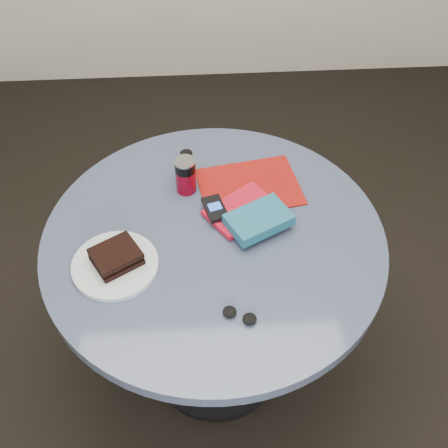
{
  "coord_description": "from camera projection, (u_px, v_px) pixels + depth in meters",
  "views": [
    {
      "loc": [
        -0.04,
        -1.07,
        1.98
      ],
      "look_at": [
        0.03,
        0.0,
        0.8
      ],
      "focal_mm": 45.0,
      "sensor_mm": 36.0,
      "label": 1
    }
  ],
  "objects": [
    {
      "name": "table",
      "position": [
        214.0,
        270.0,
        1.75
      ],
      "size": [
        1.0,
        1.0,
        0.75
      ],
      "color": "black",
      "rests_on": "ground"
    },
    {
      "name": "magazine",
      "position": [
        249.0,
        187.0,
        1.76
      ],
      "size": [
        0.34,
        0.28,
        0.01
      ],
      "primitive_type": "cube",
      "rotation": [
        0.0,
        0.0,
        0.17
      ],
      "color": "maroon",
      "rests_on": "table"
    },
    {
      "name": "soda_can",
      "position": [
        186.0,
        175.0,
        1.71
      ],
      "size": [
        0.07,
        0.07,
        0.12
      ],
      "color": "maroon",
      "rests_on": "table"
    },
    {
      "name": "sandwich",
      "position": [
        116.0,
        257.0,
        1.53
      ],
      "size": [
        0.16,
        0.15,
        0.04
      ],
      "color": "black",
      "rests_on": "plate"
    },
    {
      "name": "red_book",
      "position": [
        241.0,
        210.0,
        1.68
      ],
      "size": [
        0.24,
        0.23,
        0.02
      ],
      "primitive_type": "cube",
      "rotation": [
        0.0,
        0.0,
        0.62
      ],
      "color": "#AE0D22",
      "rests_on": "magazine"
    },
    {
      "name": "novel",
      "position": [
        259.0,
        220.0,
        1.62
      ],
      "size": [
        0.21,
        0.19,
        0.03
      ],
      "primitive_type": "cube",
      "rotation": [
        0.0,
        0.0,
        0.48
      ],
      "color": "#16516C",
      "rests_on": "red_book"
    },
    {
      "name": "pepper_grinder",
      "position": [
        187.0,
        163.0,
        1.77
      ],
      "size": [
        0.04,
        0.04,
        0.09
      ],
      "color": "#402A1B",
      "rests_on": "table"
    },
    {
      "name": "headphones",
      "position": [
        240.0,
        315.0,
        1.43
      ],
      "size": [
        0.1,
        0.07,
        0.02
      ],
      "color": "black",
      "rests_on": "table"
    },
    {
      "name": "mp3_player",
      "position": [
        215.0,
        208.0,
        1.66
      ],
      "size": [
        0.08,
        0.11,
        0.02
      ],
      "color": "black",
      "rests_on": "red_book"
    },
    {
      "name": "ground",
      "position": [
        216.0,
        362.0,
        2.18
      ],
      "size": [
        4.0,
        4.0,
        0.0
      ],
      "primitive_type": "plane",
      "color": "black",
      "rests_on": "ground"
    },
    {
      "name": "plate",
      "position": [
        115.0,
        265.0,
        1.55
      ],
      "size": [
        0.31,
        0.31,
        0.02
      ],
      "primitive_type": "cylinder",
      "rotation": [
        0.0,
        0.0,
        0.34
      ],
      "color": "silver",
      "rests_on": "table"
    }
  ]
}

